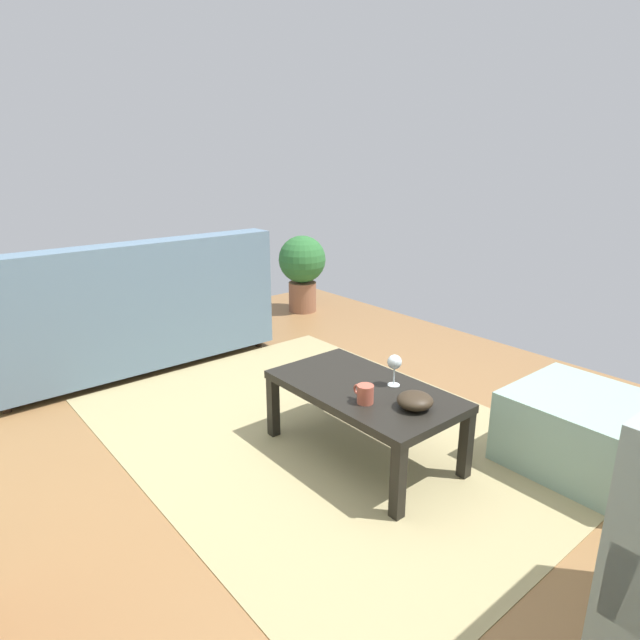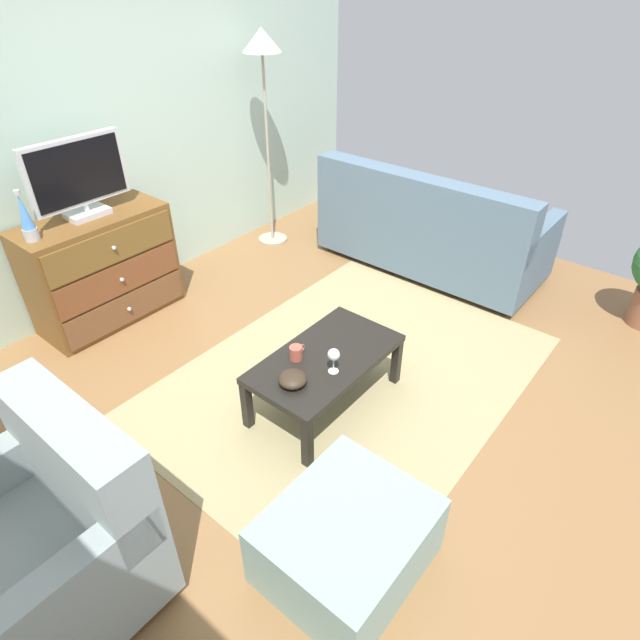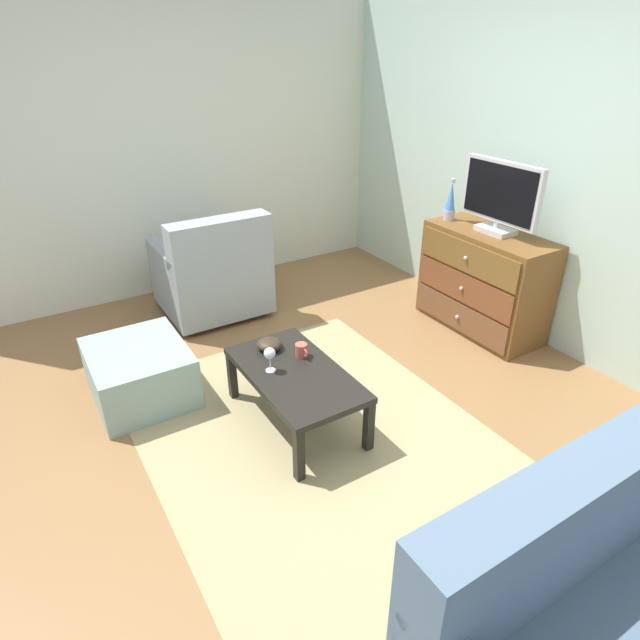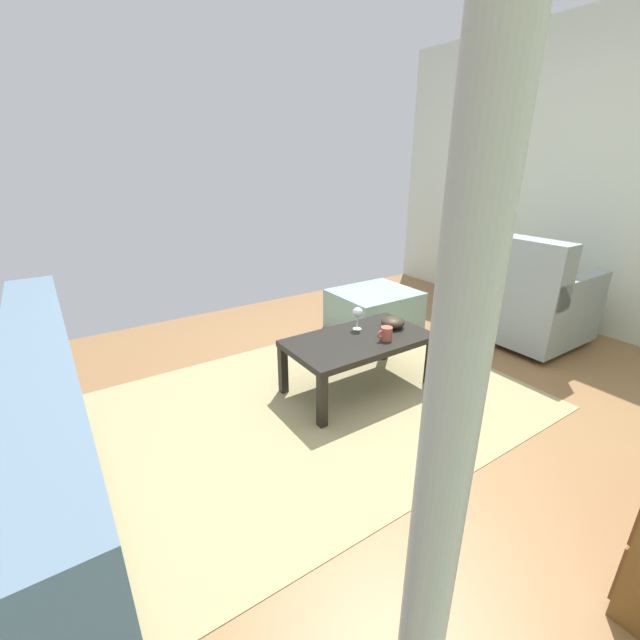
{
  "view_description": "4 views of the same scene",
  "coord_description": "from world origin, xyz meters",
  "px_view_note": "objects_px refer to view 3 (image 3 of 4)",
  "views": [
    {
      "loc": [
        -1.77,
        1.45,
        1.45
      ],
      "look_at": [
        0.1,
        -0.11,
        0.68
      ],
      "focal_mm": 29.94,
      "sensor_mm": 36.0,
      "label": 1
    },
    {
      "loc": [
        -1.97,
        -1.71,
        2.3
      ],
      "look_at": [
        -0.16,
        -0.23,
        0.67
      ],
      "focal_mm": 29.31,
      "sensor_mm": 36.0,
      "label": 2
    },
    {
      "loc": [
        2.22,
        -1.48,
        2.13
      ],
      "look_at": [
        0.12,
        -0.18,
        0.8
      ],
      "focal_mm": 29.7,
      "sensor_mm": 36.0,
      "label": 3
    },
    {
      "loc": [
        1.49,
        1.71,
        1.46
      ],
      "look_at": [
        0.2,
        -0.24,
        0.55
      ],
      "focal_mm": 23.44,
      "sensor_mm": 36.0,
      "label": 4
    }
  ],
  "objects_px": {
    "dresser": "(483,282)",
    "coffee_table": "(295,378)",
    "lava_lamp": "(451,202)",
    "bowl_decorative": "(269,344)",
    "wine_glass": "(270,354)",
    "tv": "(501,196)",
    "mug": "(301,350)",
    "armchair": "(213,275)",
    "ottoman": "(140,373)"
  },
  "relations": [
    {
      "from": "armchair",
      "to": "tv",
      "type": "bearing_deg",
      "value": 51.98
    },
    {
      "from": "mug",
      "to": "ottoman",
      "type": "xyz_separation_m",
      "value": [
        -0.65,
        -0.86,
        -0.23
      ]
    },
    {
      "from": "tv",
      "to": "armchair",
      "type": "bearing_deg",
      "value": -128.02
    },
    {
      "from": "bowl_decorative",
      "to": "ottoman",
      "type": "xyz_separation_m",
      "value": [
        -0.47,
        -0.73,
        -0.23
      ]
    },
    {
      "from": "bowl_decorative",
      "to": "armchair",
      "type": "height_order",
      "value": "armchair"
    },
    {
      "from": "tv",
      "to": "mug",
      "type": "height_order",
      "value": "tv"
    },
    {
      "from": "dresser",
      "to": "lava_lamp",
      "type": "xyz_separation_m",
      "value": [
        -0.41,
        -0.04,
        0.55
      ]
    },
    {
      "from": "armchair",
      "to": "dresser",
      "type": "bearing_deg",
      "value": 51.87
    },
    {
      "from": "ottoman",
      "to": "armchair",
      "type": "bearing_deg",
      "value": 135.0
    },
    {
      "from": "bowl_decorative",
      "to": "ottoman",
      "type": "relative_size",
      "value": 0.23
    },
    {
      "from": "mug",
      "to": "dresser",
      "type": "bearing_deg",
      "value": 94.96
    },
    {
      "from": "mug",
      "to": "armchair",
      "type": "distance_m",
      "value": 1.52
    },
    {
      "from": "mug",
      "to": "armchair",
      "type": "height_order",
      "value": "armchair"
    },
    {
      "from": "lava_lamp",
      "to": "mug",
      "type": "distance_m",
      "value": 1.89
    },
    {
      "from": "tv",
      "to": "bowl_decorative",
      "type": "xyz_separation_m",
      "value": [
        -0.04,
        -1.92,
        -0.69
      ]
    },
    {
      "from": "mug",
      "to": "lava_lamp",
      "type": "bearing_deg",
      "value": 108.23
    },
    {
      "from": "dresser",
      "to": "coffee_table",
      "type": "relative_size",
      "value": 1.09
    },
    {
      "from": "tv",
      "to": "lava_lamp",
      "type": "relative_size",
      "value": 2.07
    },
    {
      "from": "dresser",
      "to": "tv",
      "type": "relative_size",
      "value": 1.5
    },
    {
      "from": "wine_glass",
      "to": "armchair",
      "type": "relative_size",
      "value": 0.17
    },
    {
      "from": "tv",
      "to": "coffee_table",
      "type": "distance_m",
      "value": 2.07
    },
    {
      "from": "tv",
      "to": "ottoman",
      "type": "xyz_separation_m",
      "value": [
        -0.51,
        -2.65,
        -0.92
      ]
    },
    {
      "from": "wine_glass",
      "to": "ottoman",
      "type": "distance_m",
      "value": 0.98
    },
    {
      "from": "tv",
      "to": "dresser",
      "type": "bearing_deg",
      "value": -119.05
    },
    {
      "from": "coffee_table",
      "to": "bowl_decorative",
      "type": "relative_size",
      "value": 5.87
    },
    {
      "from": "dresser",
      "to": "ottoman",
      "type": "relative_size",
      "value": 1.47
    },
    {
      "from": "mug",
      "to": "wine_glass",
      "type": "bearing_deg",
      "value": -79.52
    },
    {
      "from": "dresser",
      "to": "bowl_decorative",
      "type": "relative_size",
      "value": 6.39
    },
    {
      "from": "lava_lamp",
      "to": "mug",
      "type": "height_order",
      "value": "lava_lamp"
    },
    {
      "from": "lava_lamp",
      "to": "coffee_table",
      "type": "xyz_separation_m",
      "value": [
        0.69,
        -1.84,
        -0.64
      ]
    },
    {
      "from": "coffee_table",
      "to": "armchair",
      "type": "bearing_deg",
      "value": 175.26
    },
    {
      "from": "wine_glass",
      "to": "mug",
      "type": "bearing_deg",
      "value": 100.48
    },
    {
      "from": "mug",
      "to": "bowl_decorative",
      "type": "distance_m",
      "value": 0.22
    },
    {
      "from": "mug",
      "to": "armchair",
      "type": "xyz_separation_m",
      "value": [
        -1.52,
        0.02,
        -0.05
      ]
    },
    {
      "from": "coffee_table",
      "to": "ottoman",
      "type": "xyz_separation_m",
      "value": [
        -0.77,
        -0.74,
        -0.14
      ]
    },
    {
      "from": "lava_lamp",
      "to": "bowl_decorative",
      "type": "relative_size",
      "value": 2.05
    },
    {
      "from": "lava_lamp",
      "to": "bowl_decorative",
      "type": "bearing_deg",
      "value": -78.22
    },
    {
      "from": "bowl_decorative",
      "to": "armchair",
      "type": "xyz_separation_m",
      "value": [
        -1.34,
        0.15,
        -0.05
      ]
    },
    {
      "from": "dresser",
      "to": "coffee_table",
      "type": "distance_m",
      "value": 1.91
    },
    {
      "from": "wine_glass",
      "to": "lava_lamp",
      "type": "bearing_deg",
      "value": 107.32
    },
    {
      "from": "coffee_table",
      "to": "ottoman",
      "type": "relative_size",
      "value": 1.35
    },
    {
      "from": "dresser",
      "to": "mug",
      "type": "relative_size",
      "value": 9.01
    },
    {
      "from": "dresser",
      "to": "bowl_decorative",
      "type": "xyz_separation_m",
      "value": [
        -0.03,
        -1.9,
        -0.0
      ]
    },
    {
      "from": "bowl_decorative",
      "to": "wine_glass",
      "type": "bearing_deg",
      "value": -25.62
    },
    {
      "from": "wine_glass",
      "to": "bowl_decorative",
      "type": "bearing_deg",
      "value": 154.38
    },
    {
      "from": "dresser",
      "to": "mug",
      "type": "distance_m",
      "value": 1.77
    },
    {
      "from": "bowl_decorative",
      "to": "coffee_table",
      "type": "bearing_deg",
      "value": 2.56
    },
    {
      "from": "dresser",
      "to": "armchair",
      "type": "bearing_deg",
      "value": -128.13
    },
    {
      "from": "tv",
      "to": "armchair",
      "type": "height_order",
      "value": "tv"
    },
    {
      "from": "coffee_table",
      "to": "mug",
      "type": "xyz_separation_m",
      "value": [
        -0.13,
        0.12,
        0.09
      ]
    }
  ]
}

